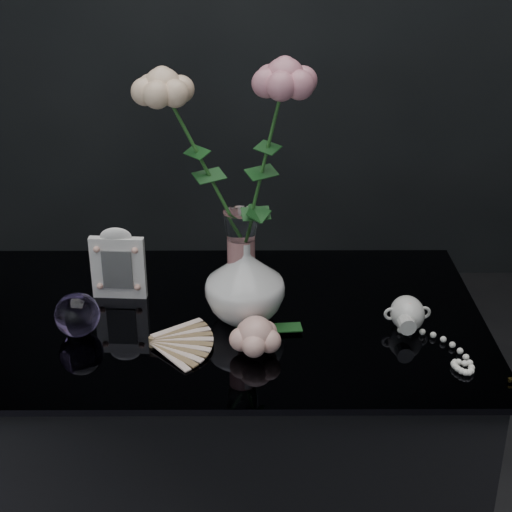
{
  "coord_description": "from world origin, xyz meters",
  "views": [
    {
      "loc": [
        0.1,
        -1.22,
        1.49
      ],
      "look_at": [
        0.1,
        -0.03,
        0.92
      ],
      "focal_mm": 55.0,
      "sensor_mm": 36.0,
      "label": 1
    }
  ],
  "objects_px": {
    "wine_glass": "(241,265)",
    "picture_frame": "(118,263)",
    "paperweight": "(77,315)",
    "loose_rose": "(256,335)",
    "pearl_jar": "(407,312)",
    "vase": "(245,281)"
  },
  "relations": [
    {
      "from": "paperweight",
      "to": "loose_rose",
      "type": "relative_size",
      "value": 0.41
    },
    {
      "from": "picture_frame",
      "to": "loose_rose",
      "type": "height_order",
      "value": "picture_frame"
    },
    {
      "from": "loose_rose",
      "to": "pearl_jar",
      "type": "bearing_deg",
      "value": 41.18
    },
    {
      "from": "vase",
      "to": "wine_glass",
      "type": "xyz_separation_m",
      "value": [
        -0.01,
        0.01,
        0.03
      ]
    },
    {
      "from": "wine_glass",
      "to": "pearl_jar",
      "type": "distance_m",
      "value": 0.31
    },
    {
      "from": "picture_frame",
      "to": "paperweight",
      "type": "xyz_separation_m",
      "value": [
        -0.05,
        -0.14,
        -0.03
      ]
    },
    {
      "from": "vase",
      "to": "wine_glass",
      "type": "relative_size",
      "value": 0.74
    },
    {
      "from": "wine_glass",
      "to": "picture_frame",
      "type": "height_order",
      "value": "wine_glass"
    },
    {
      "from": "wine_glass",
      "to": "picture_frame",
      "type": "relative_size",
      "value": 1.41
    },
    {
      "from": "vase",
      "to": "wine_glass",
      "type": "height_order",
      "value": "wine_glass"
    },
    {
      "from": "wine_glass",
      "to": "paperweight",
      "type": "bearing_deg",
      "value": -166.15
    },
    {
      "from": "wine_glass",
      "to": "paperweight",
      "type": "height_order",
      "value": "wine_glass"
    },
    {
      "from": "paperweight",
      "to": "pearl_jar",
      "type": "height_order",
      "value": "paperweight"
    },
    {
      "from": "paperweight",
      "to": "pearl_jar",
      "type": "bearing_deg",
      "value": 2.21
    },
    {
      "from": "pearl_jar",
      "to": "picture_frame",
      "type": "bearing_deg",
      "value": 163.46
    },
    {
      "from": "wine_glass",
      "to": "pearl_jar",
      "type": "relative_size",
      "value": 0.93
    },
    {
      "from": "vase",
      "to": "pearl_jar",
      "type": "distance_m",
      "value": 0.3
    },
    {
      "from": "picture_frame",
      "to": "loose_rose",
      "type": "xyz_separation_m",
      "value": [
        0.26,
        -0.2,
        -0.04
      ]
    },
    {
      "from": "paperweight",
      "to": "loose_rose",
      "type": "bearing_deg",
      "value": -10.56
    },
    {
      "from": "vase",
      "to": "picture_frame",
      "type": "distance_m",
      "value": 0.26
    },
    {
      "from": "loose_rose",
      "to": "paperweight",
      "type": "bearing_deg",
      "value": -165.95
    },
    {
      "from": "vase",
      "to": "paperweight",
      "type": "height_order",
      "value": "vase"
    }
  ]
}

